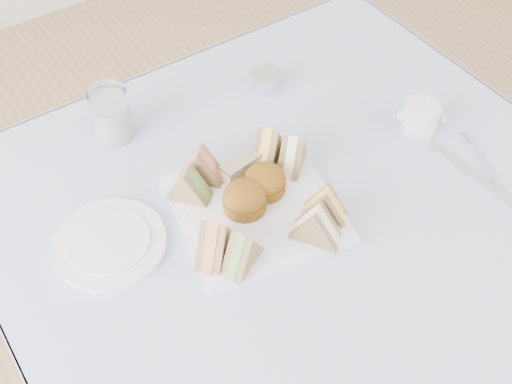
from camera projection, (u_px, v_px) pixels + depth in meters
table at (302, 330)px, 1.37m from camera, size 0.90×0.90×0.74m
tablecloth at (314, 221)px, 1.09m from camera, size 1.02×1.02×0.01m
serving_plate at (256, 209)px, 1.09m from camera, size 0.31×0.31×0.01m
sandwich_fl_a at (215, 238)px, 1.00m from camera, size 0.10×0.09×0.08m
sandwich_fl_b at (242, 249)px, 0.99m from camera, size 0.09×0.07×0.07m
sandwich_fr_a at (325, 203)px, 1.05m from camera, size 0.08×0.08×0.07m
sandwich_fr_b at (316, 223)px, 1.02m from camera, size 0.08×0.09×0.08m
sandwich_bl_a at (189, 184)px, 1.08m from camera, size 0.08×0.08×0.07m
sandwich_bl_b at (201, 164)px, 1.10m from camera, size 0.09×0.09×0.07m
sandwich_br_a at (293, 151)px, 1.12m from camera, size 0.09×0.08×0.07m
sandwich_br_b at (268, 144)px, 1.13m from camera, size 0.09×0.08×0.08m
scone_left at (245, 198)px, 1.07m from camera, size 0.08×0.08×0.05m
scone_right at (265, 181)px, 1.09m from camera, size 0.07×0.07×0.05m
pastry_slice at (241, 167)px, 1.12m from camera, size 0.08×0.04×0.04m
side_plate at (110, 243)px, 1.05m from camera, size 0.21×0.21×0.01m
water_glass at (111, 114)px, 1.18m from camera, size 0.09×0.09×0.11m
tea_strainer at (265, 82)px, 1.30m from camera, size 0.07×0.07×0.04m
knife at (464, 168)px, 1.16m from camera, size 0.03×0.21×0.00m
fork at (493, 178)px, 1.15m from camera, size 0.07×0.16×0.00m
creamer_jug at (421, 118)px, 1.21m from camera, size 0.09×0.09×0.06m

